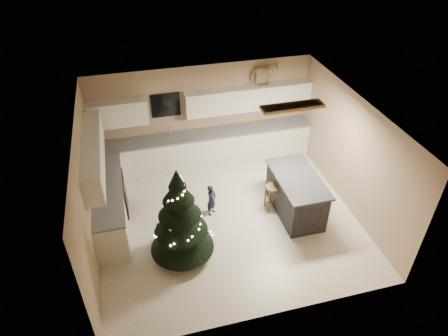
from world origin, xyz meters
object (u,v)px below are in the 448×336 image
at_px(island, 296,195).
at_px(bar_stool, 273,192).
at_px(toddler, 212,200).
at_px(rocking_horse, 264,74).
at_px(christmas_tree, 180,222).

height_order(island, bar_stool, island).
relative_size(island, toddler, 2.22).
distance_m(toddler, rocking_horse, 3.34).
xyz_separation_m(bar_stool, rocking_horse, (0.47, 2.22, 1.82)).
height_order(bar_stool, toddler, toddler).
bearing_deg(toddler, island, -57.65).
height_order(christmas_tree, toddler, christmas_tree).
bearing_deg(toddler, bar_stool, -52.73).
bearing_deg(toddler, christmas_tree, -174.70).
bearing_deg(christmas_tree, rocking_horse, 49.06).
height_order(christmas_tree, rocking_horse, rocking_horse).
bearing_deg(rocking_horse, toddler, 141.60).
distance_m(bar_stool, rocking_horse, 2.91).
distance_m(christmas_tree, toddler, 1.39).
height_order(island, rocking_horse, rocking_horse).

